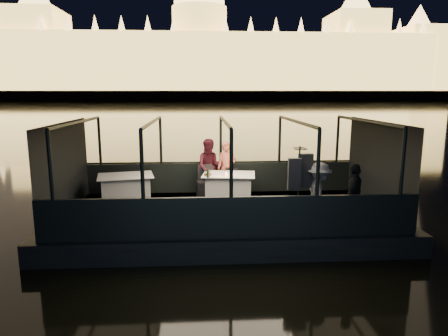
{
  "coord_description": "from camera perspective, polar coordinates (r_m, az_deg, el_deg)",
  "views": [
    {
      "loc": [
        -0.64,
        -9.96,
        3.53
      ],
      "look_at": [
        0.0,
        0.4,
        1.55
      ],
      "focal_mm": 32.0,
      "sensor_mm": 36.0,
      "label": 1
    }
  ],
  "objects": [
    {
      "name": "amber_candle",
      "position": [
        10.91,
        0.34,
        -0.96
      ],
      "size": [
        0.07,
        0.07,
        0.08
      ],
      "primitive_type": "cylinder",
      "rotation": [
        0.0,
        0.0,
        0.26
      ],
      "color": "orange",
      "rests_on": "dining_table_central"
    },
    {
      "name": "coat_stand",
      "position": [
        9.16,
        10.59,
        -2.83
      ],
      "size": [
        0.53,
        0.43,
        1.85
      ],
      "primitive_type": null,
      "rotation": [
        0.0,
        0.0,
        0.04
      ],
      "color": "black",
      "rests_on": "boat_deck"
    },
    {
      "name": "wine_bottle",
      "position": [
        10.73,
        -2.33,
        -0.58
      ],
      "size": [
        0.08,
        0.08,
        0.29
      ],
      "primitive_type": "cylinder",
      "rotation": [
        0.0,
        0.0,
        -0.41
      ],
      "color": "#153A1D",
      "rests_on": "dining_table_central"
    },
    {
      "name": "end_wall_fore",
      "position": [
        10.67,
        -21.82,
        -0.12
      ],
      "size": [
        0.02,
        4.0,
        2.3
      ],
      "primitive_type": null,
      "color": "black",
      "rests_on": "boat_deck"
    },
    {
      "name": "chair_port_right",
      "position": [
        11.71,
        1.18,
        -1.93
      ],
      "size": [
        0.39,
        0.39,
        0.8
      ],
      "primitive_type": "cube",
      "rotation": [
        0.0,
        0.0,
        0.05
      ],
      "color": "black",
      "rests_on": "boat_deck"
    },
    {
      "name": "wine_glass_white",
      "position": [
        10.77,
        -2.04,
        -0.83
      ],
      "size": [
        0.08,
        0.08,
        0.21
      ],
      "primitive_type": null,
      "rotation": [
        0.0,
        0.0,
        -0.23
      ],
      "color": "silver",
      "rests_on": "dining_table_central"
    },
    {
      "name": "dining_table_aft",
      "position": [
        11.37,
        -13.81,
        -2.97
      ],
      "size": [
        1.65,
        1.33,
        0.78
      ],
      "primitive_type": "cube",
      "rotation": [
        0.0,
        0.0,
        0.2
      ],
      "color": "silver",
      "rests_on": "boat_deck"
    },
    {
      "name": "parliament_building",
      "position": [
        186.7,
        -3.51,
        18.63
      ],
      "size": [
        220.0,
        32.0,
        60.0
      ],
      "primitive_type": null,
      "color": "#F2D18C",
      "rests_on": "embankment"
    },
    {
      "name": "plate_near",
      "position": [
        10.81,
        1.47,
        -1.25
      ],
      "size": [
        0.29,
        0.29,
        0.01
      ],
      "primitive_type": "cylinder",
      "rotation": [
        0.0,
        0.0,
        -0.35
      ],
      "color": "silver",
      "rests_on": "dining_table_central"
    },
    {
      "name": "dining_table_central",
      "position": [
        11.28,
        0.69,
        -2.76
      ],
      "size": [
        1.58,
        1.23,
        0.77
      ],
      "primitive_type": "cube",
      "rotation": [
        0.0,
        0.0,
        -0.13
      ],
      "color": "white",
      "rests_on": "boat_deck"
    },
    {
      "name": "embankment",
      "position": [
        219.97,
        -3.44,
        10.13
      ],
      "size": [
        400.0,
        140.0,
        6.0
      ],
      "primitive_type": "cube",
      "color": "#423D33",
      "rests_on": "ground"
    },
    {
      "name": "bread_basket",
      "position": [
        10.95,
        -2.35,
        -0.93
      ],
      "size": [
        0.25,
        0.25,
        0.08
      ],
      "primitive_type": "cylinder",
      "rotation": [
        0.0,
        0.0,
        0.34
      ],
      "color": "brown",
      "rests_on": "dining_table_central"
    },
    {
      "name": "chair_port_left",
      "position": [
        11.67,
        -2.76,
        -1.98
      ],
      "size": [
        0.51,
        0.51,
        0.92
      ],
      "primitive_type": "cube",
      "rotation": [
        0.0,
        0.0,
        0.21
      ],
      "color": "black",
      "rests_on": "boat_deck"
    },
    {
      "name": "gunwale_port",
      "position": [
        12.25,
        -0.46,
        -1.36
      ],
      "size": [
        8.0,
        0.08,
        0.9
      ],
      "primitive_type": "cube",
      "color": "black",
      "rests_on": "boat_deck"
    },
    {
      "name": "canopy_ribs",
      "position": [
        10.15,
        0.14,
        0.13
      ],
      "size": [
        8.0,
        4.0,
        2.3
      ],
      "primitive_type": null,
      "color": "black",
      "rests_on": "boat_deck"
    },
    {
      "name": "passenger_stripe",
      "position": [
        9.23,
        13.46,
        -3.16
      ],
      "size": [
        0.56,
        0.97,
        1.5
      ],
      "primitive_type": "imported",
      "rotation": [
        0.0,
        0.0,
        1.58
      ],
      "color": "white",
      "rests_on": "boat_deck"
    },
    {
      "name": "plate_far",
      "position": [
        11.17,
        -2.37,
        -0.86
      ],
      "size": [
        0.25,
        0.25,
        0.01
      ],
      "primitive_type": "cylinder",
      "rotation": [
        0.0,
        0.0,
        0.19
      ],
      "color": "silver",
      "rests_on": "dining_table_central"
    },
    {
      "name": "cabin_glass_starboard",
      "position": [
        8.11,
        1.05,
        0.64
      ],
      "size": [
        8.0,
        0.02,
        1.4
      ],
      "primitive_type": null,
      "color": "#99B2B2",
      "rests_on": "gunwale_starboard"
    },
    {
      "name": "person_man_maroon",
      "position": [
        11.88,
        -2.0,
        -0.27
      ],
      "size": [
        0.83,
        0.65,
        1.68
      ],
      "primitive_type": "imported",
      "rotation": [
        0.0,
        0.0,
        -0.04
      ],
      "color": "#3E111B",
      "rests_on": "boat_deck"
    },
    {
      "name": "end_wall_aft",
      "position": [
        11.15,
        21.13,
        0.36
      ],
      "size": [
        0.02,
        4.0,
        2.3
      ],
      "primitive_type": null,
      "color": "black",
      "rests_on": "boat_deck"
    },
    {
      "name": "boat_deck",
      "position": [
        10.43,
        0.14,
        -6.2
      ],
      "size": [
        8.0,
        4.0,
        0.04
      ],
      "primitive_type": "cube",
      "color": "black",
      "rests_on": "boat_hull"
    },
    {
      "name": "passenger_dark",
      "position": [
        9.31,
        18.09,
        -3.29
      ],
      "size": [
        0.79,
        0.94,
        1.5
      ],
      "primitive_type": "imported",
      "rotation": [
        0.0,
        0.0,
        4.13
      ],
      "color": "black",
      "rests_on": "boat_deck"
    },
    {
      "name": "river_water",
      "position": [
        90.03,
        -3.18,
        8.55
      ],
      "size": [
        500.0,
        500.0,
        0.0
      ],
      "primitive_type": "plane",
      "color": "black",
      "rests_on": "ground"
    },
    {
      "name": "boat_hull",
      "position": [
        10.58,
        0.14,
        -8.68
      ],
      "size": [
        8.6,
        4.4,
        1.0
      ],
      "primitive_type": "cube",
      "color": "black",
      "rests_on": "river_water"
    },
    {
      "name": "cabin_glass_port",
      "position": [
        12.06,
        -0.47,
        3.99
      ],
      "size": [
        8.0,
        0.02,
        1.4
      ],
      "primitive_type": null,
      "color": "#99B2B2",
      "rests_on": "gunwale_port"
    },
    {
      "name": "cabin_roof_glass",
      "position": [
        10.0,
        0.14,
        6.62
      ],
      "size": [
        8.0,
        4.0,
        0.02
      ],
      "primitive_type": null,
      "color": "#99B2B2",
      "rests_on": "boat_deck"
    },
    {
      "name": "person_woman_coral",
      "position": [
        11.9,
        0.4,
        -0.24
      ],
      "size": [
        0.63,
        0.48,
        1.59
      ],
      "primitive_type": "imported",
      "rotation": [
        0.0,
        0.0,
        -0.18
      ],
      "color": "#D4674D",
      "rests_on": "boat_deck"
    },
    {
      "name": "wine_glass_red",
      "position": [
        11.26,
        0.91,
        -0.31
      ],
      "size": [
        0.07,
        0.07,
        0.17
      ],
      "primitive_type": null,
      "rotation": [
        0.0,
        0.0,
        0.27
      ],
      "color": "silver",
      "rests_on": "dining_table_central"
    },
    {
      "name": "gunwale_starboard",
      "position": [
        8.39,
        1.03,
        -7.11
      ],
      "size": [
        8.0,
        0.08,
        0.9
      ],
      "primitive_type": "cube",
      "color": "black",
      "rests_on": "boat_deck"
    }
  ]
}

